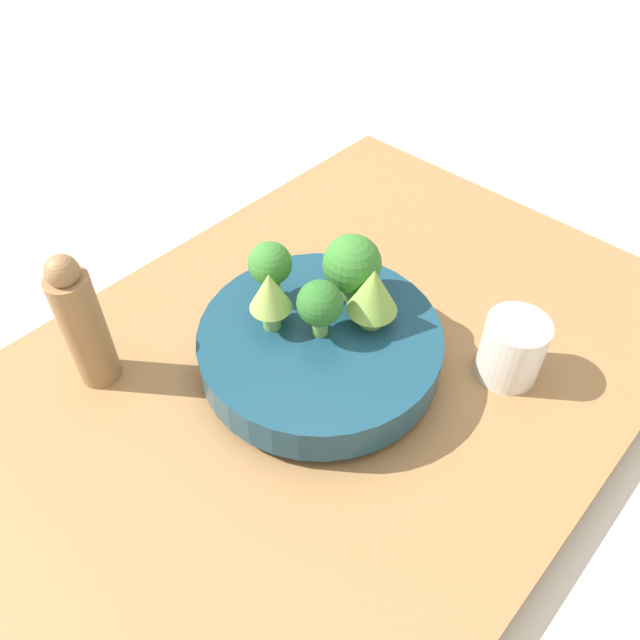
% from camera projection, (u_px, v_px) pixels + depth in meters
% --- Properties ---
extents(ground_plane, '(6.00, 6.00, 0.00)m').
position_uv_depth(ground_plane, '(308.00, 401.00, 0.75)').
color(ground_plane, beige).
extents(table, '(0.97, 0.63, 0.03)m').
position_uv_depth(table, '(307.00, 392.00, 0.74)').
color(table, '#9E7042').
rests_on(table, ground_plane).
extents(bowl, '(0.28, 0.28, 0.06)m').
position_uv_depth(bowl, '(320.00, 347.00, 0.72)').
color(bowl, navy).
rests_on(bowl, table).
extents(broccoli_floret_right, '(0.07, 0.07, 0.08)m').
position_uv_depth(broccoli_floret_right, '(352.00, 265.00, 0.71)').
color(broccoli_floret_right, '#609347').
rests_on(broccoli_floret_right, bowl).
extents(broccoli_floret_center, '(0.05, 0.05, 0.07)m').
position_uv_depth(broccoli_floret_center, '(320.00, 305.00, 0.67)').
color(broccoli_floret_center, '#6BA34C').
rests_on(broccoli_floret_center, bowl).
extents(broccoli_floret_back, '(0.05, 0.05, 0.08)m').
position_uv_depth(broccoli_floret_back, '(270.00, 266.00, 0.71)').
color(broccoli_floret_back, '#7AB256').
rests_on(broccoli_floret_back, bowl).
extents(romanesco_piece_far, '(0.05, 0.05, 0.08)m').
position_uv_depth(romanesco_piece_far, '(269.00, 295.00, 0.67)').
color(romanesco_piece_far, '#6BA34C').
rests_on(romanesco_piece_far, bowl).
extents(romanesco_piece_near, '(0.06, 0.06, 0.08)m').
position_uv_depth(romanesco_piece_near, '(373.00, 292.00, 0.68)').
color(romanesco_piece_near, '#6BA34C').
rests_on(romanesco_piece_near, bowl).
extents(cup, '(0.07, 0.07, 0.08)m').
position_uv_depth(cup, '(512.00, 349.00, 0.71)').
color(cup, silver).
rests_on(cup, table).
extents(pepper_mill, '(0.05, 0.05, 0.18)m').
position_uv_depth(pepper_mill, '(83.00, 324.00, 0.68)').
color(pepper_mill, '#997047').
rests_on(pepper_mill, table).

